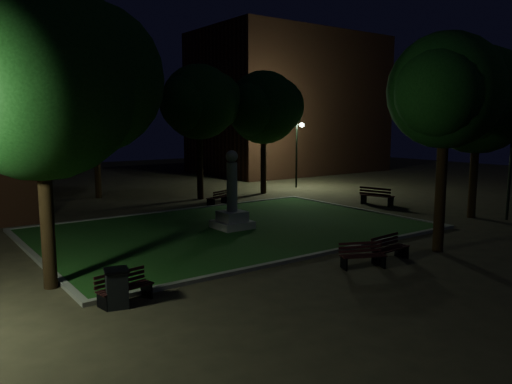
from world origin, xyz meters
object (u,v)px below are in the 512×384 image
bench_near_left (362,256)px  bench_west_near (124,288)px  monument (232,207)px  bench_far_side (219,198)px  bench_near_right (389,249)px  trash_bin (117,288)px  bench_right_side (377,197)px

bench_near_left → bench_west_near: bearing=-166.7°
monument → bench_far_side: 6.38m
monument → bench_far_side: size_ratio=2.10×
bench_near_left → bench_near_right: bench_near_right is taller
monument → bench_near_right: (1.55, -6.79, -0.58)m
monument → bench_west_near: 8.67m
bench_west_near → monument: bearing=29.2°
bench_west_near → bench_near_left: bearing=-21.0°
bench_near_left → trash_bin: trash_bin is taller
bench_near_right → bench_far_side: bench_near_right is taller
bench_near_left → bench_near_right: bearing=26.6°
bench_near_left → bench_near_right: 1.31m
bench_near_right → bench_west_near: bench_near_right is taller
monument → bench_near_right: monument is taller
monument → bench_right_side: size_ratio=1.72×
bench_near_left → bench_far_side: bearing=102.9°
bench_near_left → bench_right_side: size_ratio=0.79×
bench_near_right → bench_west_near: 8.40m
trash_bin → monument: bearing=38.8°
bench_right_side → monument: bearing=78.2°
bench_right_side → bench_far_side: bench_right_side is taller
bench_near_right → trash_bin: 8.62m
bench_west_near → bench_far_side: 14.67m
bench_near_left → trash_bin: size_ratio=1.55×
monument → bench_right_side: (9.68, 0.67, -0.50)m
trash_bin → bench_far_side: bearing=48.9°
bench_near_right → bench_west_near: bearing=165.4°
bench_near_right → trash_bin: size_ratio=1.57×
bench_near_left → bench_west_near: bench_near_left is taller
bench_right_side → bench_far_side: bearing=37.9°
bench_near_right → trash_bin: (-8.55, 1.16, 0.11)m
bench_west_near → bench_right_side: size_ratio=0.78×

